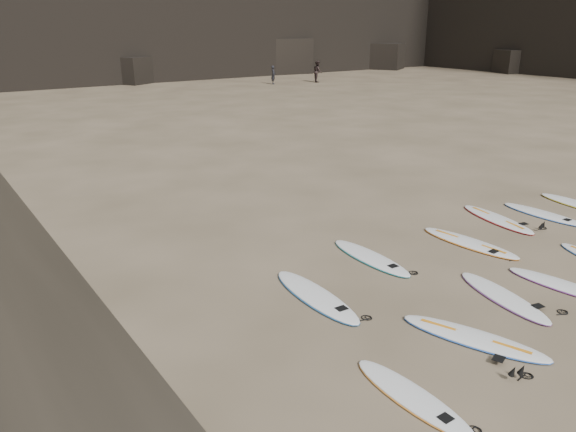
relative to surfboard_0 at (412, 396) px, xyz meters
name	(u,v)px	position (x,y,z in m)	size (l,w,h in m)	color
ground	(524,301)	(4.15, 0.90, -0.04)	(240.00, 240.00, 0.00)	#897559
surfboard_0	(412,396)	(0.00, 0.00, 0.00)	(0.55, 2.28, 0.08)	white
surfboard_1	(474,337)	(2.10, 0.53, 0.01)	(0.63, 2.64, 0.09)	white
surfboard_2	(503,296)	(3.88, 1.20, 0.00)	(0.59, 2.47, 0.09)	white
surfboard_3	(563,285)	(5.36, 0.80, 0.00)	(0.57, 2.38, 0.09)	white
surfboard_5	(316,295)	(0.77, 3.38, 0.01)	(0.66, 2.75, 0.10)	white
surfboard_6	(370,257)	(3.02, 4.21, 0.01)	(0.62, 2.59, 0.09)	white
surfboard_7	(469,242)	(5.70, 3.48, 0.01)	(0.65, 2.72, 0.10)	white
surfboard_8	(497,219)	(7.81, 4.20, 0.01)	(0.64, 2.68, 0.10)	white
surfboard_9	(543,214)	(9.27, 3.70, 0.00)	(0.61, 2.56, 0.09)	white
person_a	(273,75)	(22.31, 37.95, 0.76)	(0.58, 0.38, 1.60)	black
person_b	(318,71)	(26.57, 37.09, 0.92)	(0.93, 0.73, 1.92)	black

